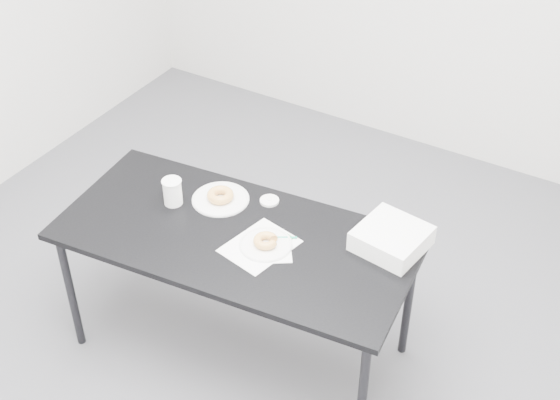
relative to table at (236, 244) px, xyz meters
The scene contains 13 objects.
floor 0.65m from the table, 61.84° to the left, with size 4.00×4.00×0.00m, color #515157.
table is the anchor object (origin of this frame).
scorecard 0.14m from the table, ahead, with size 0.23×0.29×0.00m, color white.
logo_patch 0.22m from the table, 23.29° to the left, with size 0.05×0.05×0.00m, color #39922A.
pen 0.20m from the table, 22.28° to the left, with size 0.01×0.01×0.13m, color #0C8E6A.
napkin 0.20m from the table, ahead, with size 0.15×0.15×0.00m, color white.
plate_near 0.16m from the table, ahead, with size 0.22×0.22×0.01m, color white.
donut_near 0.17m from the table, ahead, with size 0.10×0.10×0.03m, color gold.
plate_far 0.26m from the table, 138.79° to the left, with size 0.26×0.26×0.01m, color white.
donut_far 0.26m from the table, 138.79° to the left, with size 0.12×0.12×0.04m, color gold.
coffee_cup 0.38m from the table, behind, with size 0.08×0.08×0.12m, color white.
cup_lid 0.27m from the table, 88.79° to the left, with size 0.09×0.09×0.01m, color white.
bakery_box 0.66m from the table, 23.82° to the left, with size 0.27×0.27×0.09m, color white.
Camera 1 is at (1.40, -2.14, 2.82)m, focal length 50.00 mm.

